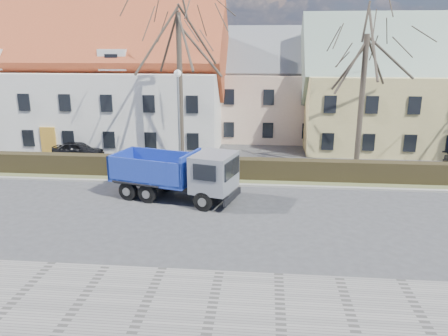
# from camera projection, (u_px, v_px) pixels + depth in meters

# --- Properties ---
(ground) EXTENTS (120.00, 120.00, 0.00)m
(ground) POSITION_uv_depth(u_px,v_px,m) (189.00, 212.00, 22.57)
(ground) COLOR #37383A
(sidewalk_near) EXTENTS (80.00, 5.00, 0.08)m
(sidewalk_near) POSITION_uv_depth(u_px,v_px,m) (145.00, 306.00, 14.43)
(sidewalk_near) COLOR gray
(sidewalk_near) RESTS_ON ground
(curb_far) EXTENTS (80.00, 0.30, 0.12)m
(curb_far) POSITION_uv_depth(u_px,v_px,m) (202.00, 184.00, 26.96)
(curb_far) COLOR gray
(curb_far) RESTS_ON ground
(grass_strip) EXTENTS (80.00, 3.00, 0.10)m
(grass_strip) POSITION_uv_depth(u_px,v_px,m) (206.00, 176.00, 28.50)
(grass_strip) COLOR #4D542F
(grass_strip) RESTS_ON ground
(hedge) EXTENTS (60.00, 0.90, 1.30)m
(hedge) POSITION_uv_depth(u_px,v_px,m) (205.00, 168.00, 28.14)
(hedge) COLOR black
(hedge) RESTS_ON ground
(building_white) EXTENTS (26.80, 10.80, 9.50)m
(building_white) POSITION_uv_depth(u_px,v_px,m) (72.00, 87.00, 37.80)
(building_white) COLOR silver
(building_white) RESTS_ON ground
(building_pink) EXTENTS (10.80, 8.80, 8.00)m
(building_pink) POSITION_uv_depth(u_px,v_px,m) (269.00, 93.00, 40.25)
(building_pink) COLOR #CCA990
(building_pink) RESTS_ON ground
(building_yellow) EXTENTS (18.80, 10.80, 8.50)m
(building_yellow) POSITION_uv_depth(u_px,v_px,m) (414.00, 96.00, 36.20)
(building_yellow) COLOR tan
(building_yellow) RESTS_ON ground
(tree_1) EXTENTS (9.20, 9.20, 12.65)m
(tree_1) POSITION_uv_depth(u_px,v_px,m) (180.00, 76.00, 29.16)
(tree_1) COLOR #352D24
(tree_1) RESTS_ON ground
(tree_2) EXTENTS (8.00, 8.00, 11.00)m
(tree_2) POSITION_uv_depth(u_px,v_px,m) (362.00, 90.00, 28.28)
(tree_2) COLOR #352D24
(tree_2) RESTS_ON ground
(dump_truck) EXTENTS (7.75, 4.58, 2.91)m
(dump_truck) POSITION_uv_depth(u_px,v_px,m) (170.00, 173.00, 24.23)
(dump_truck) COLOR navy
(dump_truck) RESTS_ON ground
(streetlight) EXTENTS (0.54, 0.54, 6.91)m
(streetlight) POSITION_uv_depth(u_px,v_px,m) (179.00, 122.00, 28.50)
(streetlight) COLOR gray
(streetlight) RESTS_ON ground
(cart_frame) EXTENTS (0.85, 0.65, 0.68)m
(cart_frame) POSITION_uv_depth(u_px,v_px,m) (139.00, 181.00, 26.55)
(cart_frame) COLOR silver
(cart_frame) RESTS_ON ground
(parked_car_a) EXTENTS (3.89, 1.72, 1.30)m
(parked_car_a) POSITION_uv_depth(u_px,v_px,m) (78.00, 150.00, 33.01)
(parked_car_a) COLOR black
(parked_car_a) RESTS_ON ground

